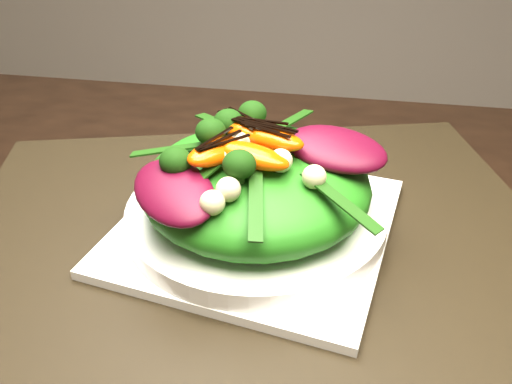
% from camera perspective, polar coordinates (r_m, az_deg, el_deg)
% --- Properties ---
extents(dining_table, '(1.60, 0.90, 0.75)m').
position_cam_1_polar(dining_table, '(0.48, 21.77, -15.03)').
color(dining_table, black).
rests_on(dining_table, floor).
extents(placemat, '(0.66, 0.57, 0.00)m').
position_cam_1_polar(placemat, '(0.53, -0.00, -4.10)').
color(placemat, black).
rests_on(placemat, dining_table).
extents(plate_base, '(0.28, 0.28, 0.01)m').
position_cam_1_polar(plate_base, '(0.52, 0.00, -3.49)').
color(plate_base, white).
rests_on(plate_base, placemat).
extents(salad_bowl, '(0.30, 0.30, 0.02)m').
position_cam_1_polar(salad_bowl, '(0.52, 0.00, -2.25)').
color(salad_bowl, white).
rests_on(salad_bowl, plate_base).
extents(lettuce_mound, '(0.28, 0.28, 0.07)m').
position_cam_1_polar(lettuce_mound, '(0.50, 0.00, 0.86)').
color(lettuce_mound, '#277315').
rests_on(lettuce_mound, salad_bowl).
extents(radicchio_leaf, '(0.10, 0.07, 0.02)m').
position_cam_1_polar(radicchio_leaf, '(0.48, 8.46, 4.51)').
color(radicchio_leaf, '#410717').
rests_on(radicchio_leaf, lettuce_mound).
extents(orange_segment, '(0.07, 0.03, 0.02)m').
position_cam_1_polar(orange_segment, '(0.50, 1.04, 6.68)').
color(orange_segment, '#DA3F03').
rests_on(orange_segment, lettuce_mound).
extents(broccoli_floret, '(0.04, 0.04, 0.04)m').
position_cam_1_polar(broccoli_floret, '(0.52, -7.04, 7.58)').
color(broccoli_floret, black).
rests_on(broccoli_floret, lettuce_mound).
extents(macadamia_nut, '(0.02, 0.02, 0.02)m').
position_cam_1_polar(macadamia_nut, '(0.45, 1.20, 3.31)').
color(macadamia_nut, '#FBF1B1').
rests_on(macadamia_nut, lettuce_mound).
extents(balsamic_drizzle, '(0.05, 0.01, 0.00)m').
position_cam_1_polar(balsamic_drizzle, '(0.49, 1.05, 7.71)').
color(balsamic_drizzle, black).
rests_on(balsamic_drizzle, orange_segment).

